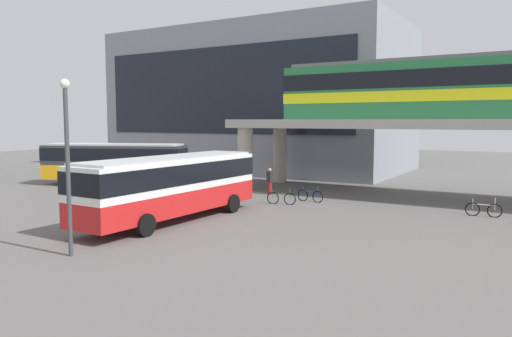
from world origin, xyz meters
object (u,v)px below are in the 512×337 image
pedestrian_waiting_near_stop (270,182)px  train (484,86)px  bicycle_blue (310,196)px  bicycle_green (281,198)px  bus_secondary (114,160)px  station_building (261,101)px  bicycle_silver (484,210)px  bus_main (171,181)px

pedestrian_waiting_near_stop → train: bearing=16.8°
bicycle_blue → bicycle_green: 2.08m
bus_secondary → train: bearing=12.6°
station_building → bus_secondary: bearing=-98.1°
station_building → bicycle_silver: bearing=-36.7°
train → bicycle_green: 13.99m
train → pedestrian_waiting_near_stop: train is taller
bus_secondary → bicycle_silver: bearing=1.5°
train → bus_secondary: train is taller
bicycle_blue → bicycle_silver: size_ratio=1.00×
bicycle_blue → bicycle_silver: (9.77, 0.20, 0.00)m
bicycle_blue → bicycle_green: (-1.08, -1.78, 0.00)m
station_building → bicycle_green: bearing=-57.0°
station_building → bicycle_silver: 30.10m
pedestrian_waiting_near_stop → bicycle_silver: bearing=-5.1°
bus_main → bus_secondary: 15.49m
bicycle_silver → pedestrian_waiting_near_stop: pedestrian_waiting_near_stop is taller
station_building → bicycle_blue: 23.42m
bicycle_silver → station_building: bearing=143.3°
bicycle_green → pedestrian_waiting_near_stop: (-2.56, 3.18, 0.48)m
bus_secondary → pedestrian_waiting_near_stop: bus_secondary is taller
bicycle_silver → bus_secondary: bearing=-178.5°
bicycle_green → bicycle_silver: (10.85, 1.98, 0.00)m
bus_secondary → bicycle_green: size_ratio=6.35×
station_building → pedestrian_waiting_near_stop: 20.19m
station_building → bus_main: station_building is taller
bus_main → bicycle_blue: bearing=69.1°
bus_secondary → bicycle_silver: (26.14, 0.68, -1.63)m
bus_secondary → station_building: bearing=81.9°
bus_secondary → bicycle_blue: 16.46m
station_building → bus_secondary: size_ratio=2.61×
bicycle_blue → pedestrian_waiting_near_stop: size_ratio=1.00×
station_building → bus_secondary: (-2.61, -18.20, -5.07)m
bus_main → bicycle_blue: bus_main is taller
bicycle_blue → bicycle_silver: 9.77m
bus_main → bicycle_blue: 9.76m
bus_secondary → bicycle_green: (15.29, -1.30, -1.63)m
bus_main → train: bearing=48.8°
bus_secondary → bus_main: bearing=-33.3°
bicycle_silver → pedestrian_waiting_near_stop: 13.47m
bus_secondary → pedestrian_waiting_near_stop: size_ratio=6.28×
station_building → pedestrian_waiting_near_stop: size_ratio=16.39×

